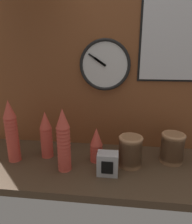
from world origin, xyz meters
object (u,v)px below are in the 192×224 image
Objects in this scene: cup_stack_center at (64,140)px; bowl_stack_far_right at (172,147)px; cup_stack_center_right at (96,145)px; cup_stack_left at (12,131)px; bowl_stack_right at (130,151)px; menu_board at (179,40)px; napkin_dispenser at (108,164)px; wall_clock at (105,65)px; cup_stack_center_left at (46,135)px.

cup_stack_center reaches higher than bowl_stack_far_right.
cup_stack_left is at bearing -174.17° from cup_stack_center_right.
bowl_stack_right is (0.67, 0.02, -0.09)m from cup_stack_left.
cup_stack_center is 0.94× the size of cup_stack_left.
cup_stack_center_right is at bearing 171.51° from bowl_stack_right.
bowl_stack_far_right is at bearing 14.12° from cup_stack_center.
napkin_dispenser is at bearing -137.62° from menu_board.
bowl_stack_right reaches higher than napkin_dispenser.
cup_stack_left is at bearing -174.46° from bowl_stack_far_right.
bowl_stack_right is 0.56× the size of wall_clock.
cup_stack_center_left is 1.63× the size of bowl_stack_far_right.
wall_clock is at bearing 82.28° from cup_stack_center_right.
cup_stack_center is 0.19m from cup_stack_center_left.
cup_stack_center_right is at bearing -174.79° from bowl_stack_far_right.
cup_stack_center is at bearing 176.19° from napkin_dispenser.
cup_stack_center is at bearing -167.10° from bowl_stack_right.
menu_board is (0.01, 0.18, 0.59)m from bowl_stack_far_right.
bowl_stack_far_right is (0.91, 0.09, -0.09)m from cup_stack_left.
napkin_dispenser is at bearing -3.81° from cup_stack_center.
cup_stack_center_left is 0.31m from cup_stack_center_right.
wall_clock is 0.58m from napkin_dispenser.
napkin_dispenser is (-0.37, -0.34, -0.62)m from menu_board.
bowl_stack_right is at bearing 38.96° from napkin_dispenser.
wall_clock is at bearing 26.70° from cup_stack_left.
bowl_stack_right is (0.19, -0.03, -0.01)m from cup_stack_center_right.
cup_stack_center_right is at bearing -3.40° from cup_stack_center_left.
cup_stack_left is (-0.18, -0.07, 0.04)m from cup_stack_center_left.
cup_stack_center_right is 1.71× the size of napkin_dispenser.
cup_stack_center_right is 0.44m from bowl_stack_far_right.
menu_board reaches higher than bowl_stack_far_right.
cup_stack_center is 0.26m from napkin_dispenser.
cup_stack_left is 3.05× the size of napkin_dispenser.
cup_stack_center_left reaches higher than cup_stack_center_right.
cup_stack_center is 0.33m from cup_stack_left.
cup_stack_center_left is 0.74m from bowl_stack_far_right.
wall_clock reaches higher than napkin_dispenser.
wall_clock is at bearing 29.63° from cup_stack_center_left.
cup_stack_center_right is 1.17× the size of bowl_stack_right.
cup_stack_center reaches higher than napkin_dispenser.
menu_board is at bearing 43.87° from bowl_stack_right.
cup_stack_center_left is 0.41m from napkin_dispenser.
bowl_stack_right is 0.16m from napkin_dispenser.
wall_clock reaches higher than cup_stack_left.
bowl_stack_right is (-0.24, -0.07, 0.00)m from bowl_stack_far_right.
bowl_stack_far_right is at bearing -94.55° from menu_board.
cup_stack_center_left is 0.78× the size of cup_stack_left.
cup_stack_left is 2.08× the size of bowl_stack_far_right.
wall_clock is 2.61× the size of napkin_dispenser.
cup_stack_center_left is 2.38× the size of napkin_dispenser.
cup_stack_left is 0.78× the size of menu_board.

